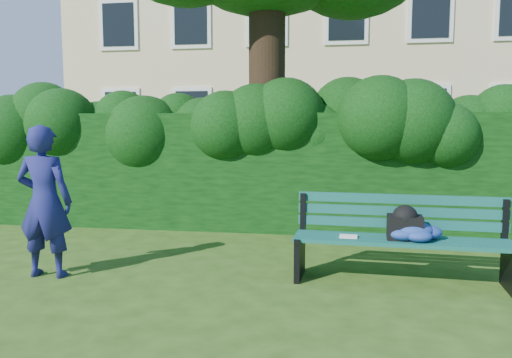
# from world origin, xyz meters

# --- Properties ---
(ground) EXTENTS (80.00, 80.00, 0.00)m
(ground) POSITION_xyz_m (0.00, 0.00, 0.00)
(ground) COLOR #2B4915
(ground) RESTS_ON ground
(apartment_building) EXTENTS (16.00, 8.08, 12.00)m
(apartment_building) POSITION_xyz_m (-0.00, 13.99, 6.00)
(apartment_building) COLOR beige
(apartment_building) RESTS_ON ground
(hedge) EXTENTS (10.00, 1.00, 1.80)m
(hedge) POSITION_xyz_m (0.00, 2.20, 0.90)
(hedge) COLOR black
(hedge) RESTS_ON ground
(park_bench) EXTENTS (2.20, 0.67, 0.89)m
(park_bench) POSITION_xyz_m (1.69, -0.33, 0.50)
(park_bench) COLOR #105245
(park_bench) RESTS_ON ground
(man_reading) EXTENTS (0.61, 0.42, 1.63)m
(man_reading) POSITION_xyz_m (-2.07, -0.72, 0.81)
(man_reading) COLOR navy
(man_reading) RESTS_ON ground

